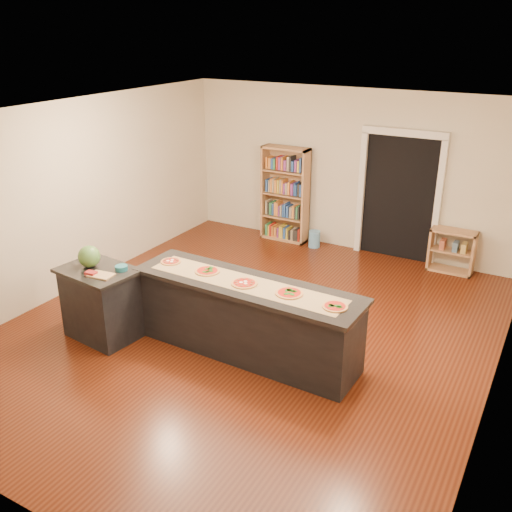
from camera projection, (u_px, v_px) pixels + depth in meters
The scene contains 17 objects.
room at pixel (248, 231), 7.02m from camera, with size 6.00×7.00×2.80m.
doorway at pixel (399, 190), 9.47m from camera, with size 1.40×0.09×2.21m.
kitchen_island at pixel (246, 318), 6.88m from camera, with size 2.88×0.78×0.95m.
side_counter at pixel (101, 303), 7.26m from camera, with size 0.95×0.70×0.94m.
bookshelf at pixel (285, 194), 10.39m from camera, with size 0.87×0.31×1.73m, color tan.
low_shelf at pixel (452, 251), 9.21m from camera, with size 0.71×0.31×0.71m, color tan.
waste_bin at pixel (314, 239), 10.30m from camera, with size 0.21×0.21×0.30m, color #5C9ACE.
kraft_paper at pixel (245, 283), 6.69m from camera, with size 2.50×0.45×0.00m, color olive.
watermelon at pixel (89, 256), 7.11m from camera, with size 0.28×0.28×0.28m, color #144214.
cutting_board at pixel (101, 275), 6.89m from camera, with size 0.30×0.20×0.02m, color tan.
package_red at pixel (91, 273), 6.91m from camera, with size 0.13×0.09×0.05m, color maroon.
package_teal at pixel (121, 268), 7.05m from camera, with size 0.16×0.16×0.06m, color #195966.
pizza_a at pixel (171, 261), 7.27m from camera, with size 0.27×0.27×0.02m.
pizza_b at pixel (207, 271), 6.99m from camera, with size 0.30×0.30×0.02m.
pizza_c at pixel (244, 283), 6.67m from camera, with size 0.29×0.29×0.02m.
pizza_d at pixel (289, 293), 6.42m from camera, with size 0.32×0.32×0.02m.
pizza_e at pixel (335, 306), 6.12m from camera, with size 0.29×0.29×0.02m.
Camera 1 is at (3.33, -5.70, 3.81)m, focal length 40.00 mm.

